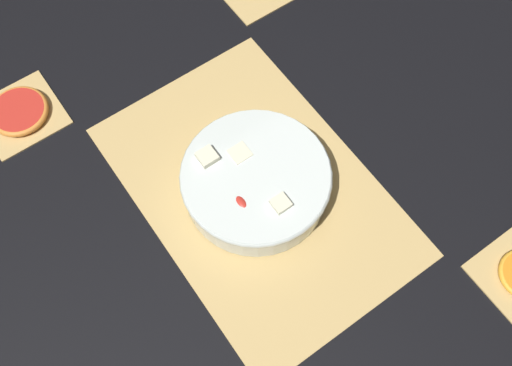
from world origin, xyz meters
TOP-DOWN VIEW (x-y plane):
  - ground_plane at (0.00, 0.00)m, footprint 6.00×6.00m
  - bamboo_mat_center at (-0.00, 0.00)m, footprint 0.52×0.34m
  - coaster_mat_near_left at (-0.35, -0.25)m, footprint 0.13×0.13m
  - fruit_salad_bowl at (0.00, -0.00)m, footprint 0.24×0.24m
  - grapefruit_slice at (-0.35, -0.25)m, footprint 0.10×0.10m

SIDE VIEW (x-z plane):
  - ground_plane at x=0.00m, z-range 0.00..0.00m
  - coaster_mat_near_left at x=-0.35m, z-range 0.00..0.01m
  - bamboo_mat_center at x=0.00m, z-range 0.00..0.01m
  - grapefruit_slice at x=-0.35m, z-range 0.01..0.02m
  - fruit_salad_bowl at x=0.00m, z-range 0.01..0.07m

